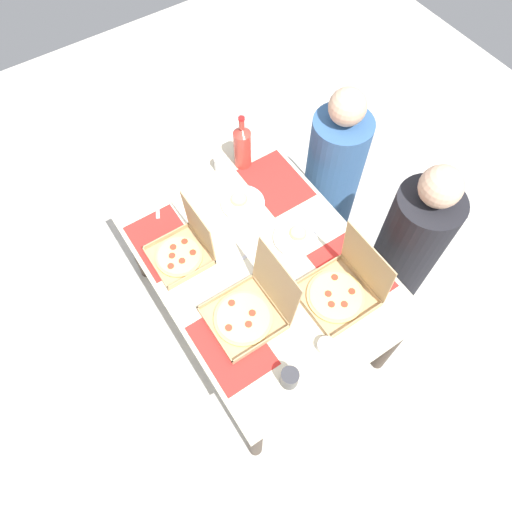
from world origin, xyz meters
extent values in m
plane|color=beige|center=(0.00, 0.00, 0.00)|extent=(6.00, 6.00, 0.00)
cylinder|color=#3F3328|center=(-0.63, -0.42, 0.35)|extent=(0.07, 0.07, 0.69)
cylinder|color=#3F3328|center=(0.63, -0.42, 0.35)|extent=(0.07, 0.07, 0.69)
cylinder|color=#3F3328|center=(-0.63, 0.42, 0.35)|extent=(0.07, 0.07, 0.69)
cylinder|color=#3F3328|center=(0.63, 0.42, 0.35)|extent=(0.07, 0.07, 0.69)
cube|color=beige|center=(0.00, 0.00, 0.71)|extent=(1.37, 0.95, 0.03)
cube|color=red|center=(-0.31, -0.33, 0.72)|extent=(0.36, 0.26, 0.00)
cube|color=red|center=(0.31, -0.33, 0.72)|extent=(0.36, 0.26, 0.00)
cube|color=red|center=(-0.31, 0.33, 0.72)|extent=(0.36, 0.26, 0.00)
cube|color=red|center=(0.31, 0.33, 0.72)|extent=(0.36, 0.26, 0.00)
cube|color=tan|center=(-0.19, -0.30, 0.73)|extent=(0.25, 0.25, 0.01)
cube|color=tan|center=(-0.32, -0.30, 0.74)|extent=(0.01, 0.25, 0.03)
cube|color=tan|center=(-0.07, -0.30, 0.74)|extent=(0.01, 0.25, 0.03)
cube|color=tan|center=(-0.19, -0.43, 0.74)|extent=(0.25, 0.01, 0.03)
cube|color=tan|center=(-0.19, -0.18, 0.74)|extent=(0.25, 0.01, 0.03)
cylinder|color=#E0B76B|center=(-0.19, -0.30, 0.73)|extent=(0.22, 0.22, 0.01)
cylinder|color=#EFD67F|center=(-0.19, -0.30, 0.74)|extent=(0.20, 0.20, 0.00)
cylinder|color=red|center=(-0.16, -0.31, 0.75)|extent=(0.03, 0.03, 0.00)
cylinder|color=red|center=(-0.17, -0.24, 0.75)|extent=(0.03, 0.03, 0.00)
cylinder|color=red|center=(-0.24, -0.25, 0.75)|extent=(0.03, 0.03, 0.00)
cylinder|color=red|center=(-0.24, -0.31, 0.75)|extent=(0.03, 0.03, 0.00)
cylinder|color=red|center=(-0.21, -0.33, 0.75)|extent=(0.03, 0.03, 0.00)
cylinder|color=red|center=(-0.16, -0.36, 0.75)|extent=(0.03, 0.03, 0.00)
cube|color=tan|center=(-0.19, -0.18, 0.89)|extent=(0.25, 0.01, 0.25)
cube|color=tan|center=(0.23, -0.22, 0.73)|extent=(0.29, 0.29, 0.01)
cube|color=tan|center=(0.09, -0.22, 0.74)|extent=(0.01, 0.29, 0.03)
cube|color=tan|center=(0.38, -0.22, 0.74)|extent=(0.01, 0.29, 0.03)
cube|color=tan|center=(0.23, -0.37, 0.74)|extent=(0.29, 0.01, 0.03)
cube|color=tan|center=(0.23, -0.08, 0.74)|extent=(0.29, 0.01, 0.03)
cylinder|color=#E0B76B|center=(0.23, -0.22, 0.73)|extent=(0.26, 0.26, 0.01)
cylinder|color=#EFD67F|center=(0.23, -0.22, 0.74)|extent=(0.23, 0.23, 0.00)
cylinder|color=red|center=(0.27, -0.22, 0.75)|extent=(0.03, 0.03, 0.00)
cylinder|color=red|center=(0.24, -0.18, 0.75)|extent=(0.03, 0.03, 0.00)
cylinder|color=red|center=(0.15, -0.23, 0.75)|extent=(0.03, 0.03, 0.00)
cylinder|color=red|center=(0.24, -0.30, 0.75)|extent=(0.03, 0.03, 0.00)
cube|color=tan|center=(0.23, -0.06, 0.90)|extent=(0.29, 0.04, 0.29)
cube|color=tan|center=(0.37, 0.18, 0.73)|extent=(0.30, 0.30, 0.01)
cube|color=tan|center=(0.23, 0.18, 0.74)|extent=(0.01, 0.30, 0.03)
cube|color=tan|center=(0.52, 0.18, 0.74)|extent=(0.01, 0.30, 0.03)
cube|color=tan|center=(0.37, 0.03, 0.74)|extent=(0.30, 0.01, 0.03)
cube|color=tan|center=(0.37, 0.32, 0.74)|extent=(0.30, 0.01, 0.03)
cylinder|color=#E0B76B|center=(0.37, 0.18, 0.73)|extent=(0.26, 0.26, 0.01)
cylinder|color=#EFD67F|center=(0.37, 0.18, 0.74)|extent=(0.23, 0.23, 0.00)
cylinder|color=red|center=(0.43, 0.18, 0.75)|extent=(0.03, 0.03, 0.00)
cylinder|color=red|center=(0.40, 0.25, 0.75)|extent=(0.03, 0.03, 0.00)
cylinder|color=red|center=(0.30, 0.23, 0.75)|extent=(0.03, 0.03, 0.00)
cylinder|color=red|center=(0.35, 0.15, 0.75)|extent=(0.03, 0.03, 0.00)
cylinder|color=red|center=(0.40, 0.13, 0.75)|extent=(0.03, 0.03, 0.00)
cube|color=tan|center=(0.37, 0.31, 0.91)|extent=(0.30, 0.03, 0.30)
cylinder|color=white|center=(-0.29, 0.11, 0.73)|extent=(0.21, 0.21, 0.01)
cylinder|color=white|center=(-0.29, 0.11, 0.74)|extent=(0.22, 0.22, 0.01)
cylinder|color=#E0B76B|center=(-0.31, 0.10, 0.74)|extent=(0.09, 0.09, 0.01)
cylinder|color=#EFD67F|center=(-0.31, 0.10, 0.75)|extent=(0.07, 0.07, 0.00)
cylinder|color=white|center=(0.03, 0.21, 0.73)|extent=(0.20, 0.20, 0.01)
cylinder|color=white|center=(0.03, 0.21, 0.74)|extent=(0.21, 0.21, 0.01)
cylinder|color=#E0B76B|center=(0.01, 0.23, 0.74)|extent=(0.09, 0.09, 0.01)
cylinder|color=#EFD67F|center=(0.01, 0.23, 0.75)|extent=(0.07, 0.07, 0.00)
cylinder|color=#B2382D|center=(-0.51, 0.25, 0.83)|extent=(0.09, 0.09, 0.22)
cone|color=#B2382D|center=(-0.51, 0.25, 0.96)|extent=(0.09, 0.09, 0.04)
cylinder|color=#B2382D|center=(-0.51, 0.25, 1.01)|extent=(0.03, 0.03, 0.06)
cylinder|color=red|center=(-0.51, 0.25, 1.04)|extent=(0.03, 0.03, 0.01)
cylinder|color=#333338|center=(0.56, -0.21, 0.77)|extent=(0.07, 0.07, 0.10)
cylinder|color=silver|center=(-0.54, 0.14, 0.77)|extent=(0.07, 0.07, 0.09)
cylinder|color=white|center=(0.54, 0.00, 0.74)|extent=(0.08, 0.08, 0.04)
cube|color=#B7B7BC|center=(-0.02, -0.05, 0.73)|extent=(0.04, 0.19, 0.00)
cube|color=#B7B7BC|center=(-0.54, -0.24, 0.73)|extent=(0.20, 0.11, 0.00)
cylinder|color=#33598C|center=(-0.31, 0.74, 0.46)|extent=(0.32, 0.32, 0.92)
sphere|color=#D1A889|center=(-0.31, 0.74, 1.02)|extent=(0.19, 0.19, 0.19)
cylinder|color=black|center=(0.31, 0.74, 0.48)|extent=(0.32, 0.32, 0.96)
sphere|color=#D1A889|center=(0.31, 0.74, 1.06)|extent=(0.19, 0.19, 0.19)
camera|label=1|loc=(0.91, -0.60, 2.64)|focal=32.95mm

